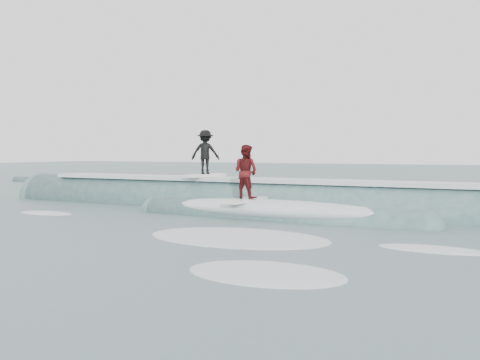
% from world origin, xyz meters
% --- Properties ---
extents(ground, '(160.00, 160.00, 0.00)m').
position_xyz_m(ground, '(0.00, 0.00, 0.00)').
color(ground, '#3F575C').
rests_on(ground, ground).
extents(breaking_wave, '(23.28, 3.84, 2.12)m').
position_xyz_m(breaking_wave, '(0.25, 5.15, 0.04)').
color(breaking_wave, '#365B5B').
rests_on(breaking_wave, ground).
extents(surfer_black, '(1.21, 2.05, 1.75)m').
position_xyz_m(surfer_black, '(-2.01, 5.46, 1.97)').
color(surfer_black, white).
rests_on(surfer_black, ground).
extents(surfer_red, '(0.90, 2.02, 1.79)m').
position_xyz_m(surfer_red, '(0.84, 3.26, 1.34)').
color(surfer_red, silver).
rests_on(surfer_red, ground).
extents(whitewater, '(14.33, 6.02, 0.10)m').
position_xyz_m(whitewater, '(2.65, -0.77, 0.00)').
color(whitewater, white).
rests_on(whitewater, ground).
extents(far_swells, '(37.78, 8.65, 0.80)m').
position_xyz_m(far_swells, '(-3.37, 17.65, 0.00)').
color(far_swells, '#365B5B').
rests_on(far_swells, ground).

